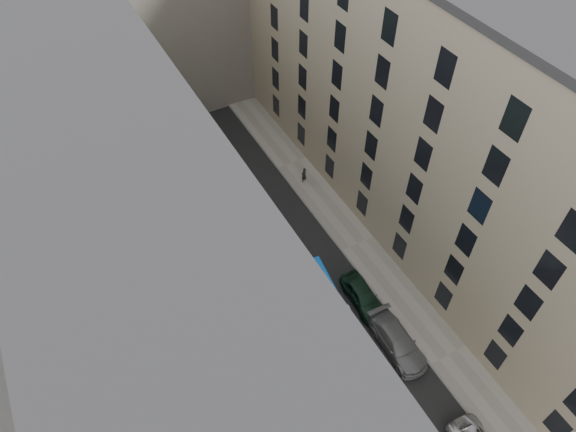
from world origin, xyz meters
TOP-DOWN VIEW (x-y plane):
  - ground at (0.00, 0.00)m, footprint 120.00×120.00m
  - road_surface at (0.00, 0.00)m, footprint 8.00×44.00m
  - sidewalk_left at (-5.50, 0.00)m, footprint 3.00×44.00m
  - sidewalk_right at (5.50, 0.00)m, footprint 3.00×44.00m
  - building_left at (-11.00, 0.00)m, footprint 8.00×44.00m
  - building_right at (11.00, 0.00)m, footprint 8.00×44.00m
  - building_endcap at (0.00, 28.00)m, footprint 18.00×12.00m
  - tarp_truck at (-0.59, -4.16)m, footprint 3.18×6.47m
  - car_left_1 at (-3.02, -11.40)m, footprint 2.06×4.19m
  - car_left_2 at (-3.60, -7.80)m, footprint 2.88×5.46m
  - car_left_3 at (-3.60, -2.20)m, footprint 2.17×5.06m
  - car_left_4 at (-3.60, 3.40)m, footprint 1.83×4.33m
  - car_left_5 at (-2.80, 10.12)m, footprint 1.68×4.42m
  - car_left_6 at (-2.80, 14.66)m, footprint 2.70×5.04m
  - car_right_1 at (2.80, -8.80)m, footprint 2.27×5.20m
  - car_right_2 at (2.80, -4.60)m, footprint 2.01×4.45m
  - tree_near at (-4.50, -11.15)m, footprint 5.38×5.12m
  - tree_mid at (-6.30, 0.53)m, footprint 5.74×5.54m
  - tree_far at (-4.50, 19.23)m, footprint 5.68×5.46m
  - lamp_post at (-4.20, -4.72)m, footprint 0.36×0.36m
  - pedestrian at (5.24, 8.32)m, footprint 0.64×0.52m

SIDE VIEW (x-z plane):
  - ground at x=0.00m, z-range 0.00..0.00m
  - road_surface at x=0.00m, z-range 0.00..0.02m
  - sidewalk_left at x=-5.50m, z-range 0.00..0.15m
  - sidewalk_right at x=5.50m, z-range 0.00..0.15m
  - car_left_1 at x=-3.02m, z-range 0.00..1.32m
  - car_left_6 at x=-2.80m, z-range 0.00..1.35m
  - car_left_5 at x=-2.80m, z-range 0.00..1.44m
  - car_left_3 at x=-3.60m, z-range 0.00..1.45m
  - car_left_4 at x=-3.60m, z-range 0.00..1.46m
  - car_left_2 at x=-3.60m, z-range 0.00..1.46m
  - car_right_2 at x=2.80m, z-range 0.00..1.48m
  - car_right_1 at x=2.80m, z-range 0.00..1.49m
  - pedestrian at x=5.24m, z-range 0.15..1.67m
  - tarp_truck at x=-0.59m, z-range 0.15..3.01m
  - lamp_post at x=-4.20m, z-range 0.88..6.71m
  - tree_mid at x=-6.30m, z-range 1.30..9.41m
  - tree_near at x=-4.50m, z-range 1.53..10.02m
  - tree_far at x=-4.50m, z-range 1.60..10.60m
  - building_endcap at x=0.00m, z-range 0.00..18.00m
  - building_left at x=-11.00m, z-range 0.00..20.00m
  - building_right at x=11.00m, z-range 0.00..20.00m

